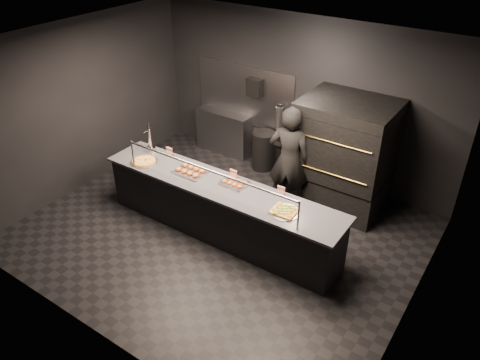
# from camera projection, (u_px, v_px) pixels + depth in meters

# --- Properties ---
(room) EXTENTS (6.04, 6.00, 3.00)m
(room) POSITION_uv_depth(u_px,v_px,m) (219.00, 150.00, 6.86)
(room) COLOR black
(room) RESTS_ON ground
(service_counter) EXTENTS (4.10, 0.78, 1.37)m
(service_counter) POSITION_uv_depth(u_px,v_px,m) (220.00, 209.00, 7.35)
(service_counter) COLOR black
(service_counter) RESTS_ON ground
(pizza_oven) EXTENTS (1.50, 1.23, 1.91)m
(pizza_oven) POSITION_uv_depth(u_px,v_px,m) (344.00, 154.00, 7.85)
(pizza_oven) COLOR black
(pizza_oven) RESTS_ON ground
(prep_shelf) EXTENTS (1.20, 0.35, 0.90)m
(prep_shelf) POSITION_uv_depth(u_px,v_px,m) (224.00, 132.00, 9.76)
(prep_shelf) COLOR #99999E
(prep_shelf) RESTS_ON ground
(towel_dispenser) EXTENTS (0.30, 0.20, 0.35)m
(towel_dispenser) POSITION_uv_depth(u_px,v_px,m) (255.00, 87.00, 8.90)
(towel_dispenser) COLOR black
(towel_dispenser) RESTS_ON room
(fire_extinguisher) EXTENTS (0.14, 0.14, 0.51)m
(fire_extinguisher) POSITION_uv_depth(u_px,v_px,m) (279.00, 118.00, 8.90)
(fire_extinguisher) COLOR #B2B2B7
(fire_extinguisher) RESTS_ON room
(beer_tap) EXTENTS (0.15, 0.22, 0.59)m
(beer_tap) POSITION_uv_depth(u_px,v_px,m) (150.00, 143.00, 7.93)
(beer_tap) COLOR silver
(beer_tap) RESTS_ON service_counter
(round_pizza) EXTENTS (0.45, 0.45, 0.03)m
(round_pizza) POSITION_uv_depth(u_px,v_px,m) (144.00, 161.00, 7.71)
(round_pizza) COLOR silver
(round_pizza) RESTS_ON service_counter
(slider_tray_a) EXTENTS (0.52, 0.39, 0.08)m
(slider_tray_a) POSITION_uv_depth(u_px,v_px,m) (190.00, 171.00, 7.41)
(slider_tray_a) COLOR silver
(slider_tray_a) RESTS_ON service_counter
(slider_tray_b) EXTENTS (0.46, 0.38, 0.06)m
(slider_tray_b) POSITION_uv_depth(u_px,v_px,m) (235.00, 183.00, 7.12)
(slider_tray_b) COLOR silver
(slider_tray_b) RESTS_ON service_counter
(square_pizza) EXTENTS (0.43, 0.43, 0.05)m
(square_pizza) POSITION_uv_depth(u_px,v_px,m) (284.00, 211.00, 6.49)
(square_pizza) COLOR silver
(square_pizza) RESTS_ON service_counter
(condiment_jar) EXTENTS (0.15, 0.06, 0.10)m
(condiment_jar) POSITION_uv_depth(u_px,v_px,m) (151.00, 147.00, 8.08)
(condiment_jar) COLOR silver
(condiment_jar) RESTS_ON service_counter
(tent_cards) EXTENTS (2.28, 0.04, 0.15)m
(tent_cards) POSITION_uv_depth(u_px,v_px,m) (225.00, 171.00, 7.31)
(tent_cards) COLOR white
(tent_cards) RESTS_ON service_counter
(trash_bin) EXTENTS (0.46, 0.46, 0.76)m
(trash_bin) POSITION_uv_depth(u_px,v_px,m) (263.00, 150.00, 9.21)
(trash_bin) COLOR black
(trash_bin) RESTS_ON ground
(worker) EXTENTS (0.78, 0.60, 1.90)m
(worker) POSITION_uv_depth(u_px,v_px,m) (289.00, 161.00, 7.70)
(worker) COLOR black
(worker) RESTS_ON ground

